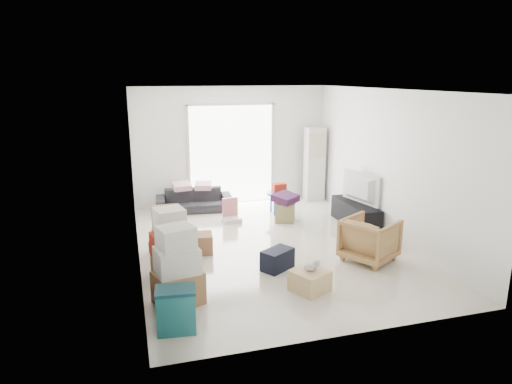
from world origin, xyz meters
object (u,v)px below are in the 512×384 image
object	(u,v)px
ac_tower	(314,164)
tv_console	(355,214)
storage_bins	(176,310)
kids_table	(279,192)
television	(356,199)
sofa	(194,197)
wood_crate	(310,281)
armchair	(370,237)
ottoman	(285,212)

from	to	relation	value
ac_tower	tv_console	size ratio (longest dim) A/B	1.26
ac_tower	storage_bins	distance (m)	6.34
storage_bins	kids_table	world-z (taller)	kids_table
television	storage_bins	distance (m)	4.91
sofa	kids_table	bearing A→B (deg)	-17.06
sofa	wood_crate	bearing A→B (deg)	-72.97
kids_table	wood_crate	world-z (taller)	kids_table
armchair	ottoman	size ratio (longest dim) A/B	2.02
television	armchair	xyz separation A→B (m)	(-0.65, -1.69, -0.14)
kids_table	wood_crate	size ratio (longest dim) A/B	1.50
sofa	armchair	world-z (taller)	armchair
ac_tower	tv_console	world-z (taller)	ac_tower
tv_console	ottoman	xyz separation A→B (m)	(-1.27, 0.63, -0.04)
television	wood_crate	bearing A→B (deg)	128.81
tv_console	kids_table	distance (m)	1.73
ac_tower	kids_table	world-z (taller)	ac_tower
television	ottoman	xyz separation A→B (m)	(-1.27, 0.63, -0.34)
tv_console	television	world-z (taller)	television
tv_console	armchair	world-z (taller)	armchair
sofa	ac_tower	bearing A→B (deg)	7.21
ottoman	wood_crate	xyz separation A→B (m)	(-0.72, -3.08, -0.04)
storage_bins	armchair	bearing A→B (deg)	21.52
armchair	wood_crate	distance (m)	1.56
sofa	armchair	size ratio (longest dim) A/B	2.12
ac_tower	tv_console	xyz separation A→B (m)	(0.05, -2.03, -0.64)
storage_bins	television	bearing A→B (deg)	37.35
ac_tower	television	distance (m)	2.06
television	wood_crate	xyz separation A→B (m)	(-1.99, -2.45, -0.38)
wood_crate	television	bearing A→B (deg)	50.82
television	kids_table	distance (m)	1.71
tv_console	storage_bins	xyz separation A→B (m)	(-3.90, -2.98, 0.04)
tv_console	television	distance (m)	0.30
storage_bins	wood_crate	size ratio (longest dim) A/B	1.20
television	sofa	distance (m)	3.52
sofa	ottoman	distance (m)	2.11
storage_bins	ottoman	distance (m)	4.46
tv_console	storage_bins	size ratio (longest dim) A/B	2.57
armchair	television	bearing A→B (deg)	-51.31
ac_tower	sofa	distance (m)	2.98
tv_console	ac_tower	bearing A→B (deg)	91.41
sofa	kids_table	size ratio (longest dim) A/B	2.47
sofa	kids_table	xyz separation A→B (m)	(1.75, -0.68, 0.16)
armchair	storage_bins	distance (m)	3.50
ottoman	kids_table	size ratio (longest dim) A/B	0.58
sofa	kids_table	world-z (taller)	kids_table
armchair	kids_table	bearing A→B (deg)	-19.16
kids_table	ottoman	bearing A→B (deg)	-95.22
storage_bins	kids_table	size ratio (longest dim) A/B	0.80
ac_tower	storage_bins	bearing A→B (deg)	-127.57
tv_console	sofa	world-z (taller)	sofa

